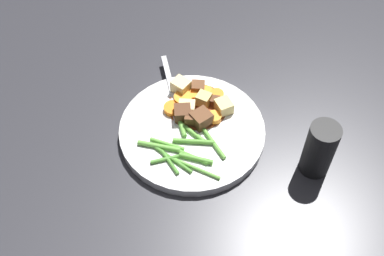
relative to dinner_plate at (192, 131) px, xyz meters
name	(u,v)px	position (x,y,z in m)	size (l,w,h in m)	color
ground_plane	(192,134)	(0.00, 0.00, -0.01)	(3.00, 3.00, 0.00)	#2D2D33
dinner_plate	(192,131)	(0.00, 0.00, 0.00)	(0.26, 0.26, 0.02)	white
stew_sauce	(198,106)	(0.05, -0.01, 0.01)	(0.11, 0.11, 0.00)	brown
carrot_slice_0	(217,95)	(0.07, -0.05, 0.01)	(0.03, 0.03, 0.01)	orange
carrot_slice_1	(173,109)	(0.04, 0.03, 0.01)	(0.03, 0.03, 0.01)	orange
carrot_slice_2	(214,118)	(0.01, -0.04, 0.02)	(0.03, 0.03, 0.01)	orange
carrot_slice_3	(206,93)	(0.08, -0.03, 0.01)	(0.03, 0.03, 0.01)	orange
carrot_slice_4	(192,94)	(0.08, -0.01, 0.01)	(0.03, 0.03, 0.01)	orange
carrot_slice_5	(183,99)	(0.06, 0.01, 0.02)	(0.03, 0.03, 0.01)	orange
potato_chunk_0	(181,87)	(0.09, 0.01, 0.02)	(0.03, 0.03, 0.03)	#EAD68C
potato_chunk_1	(187,108)	(0.04, 0.01, 0.02)	(0.03, 0.02, 0.02)	#EAD68C
potato_chunk_2	(224,106)	(0.03, -0.06, 0.02)	(0.03, 0.03, 0.02)	#E5CC7A
potato_chunk_3	(204,100)	(0.05, -0.03, 0.02)	(0.02, 0.02, 0.03)	#DBBC6B
meat_chunk_0	(193,119)	(0.01, 0.00, 0.02)	(0.02, 0.02, 0.02)	brown
meat_chunk_1	(183,113)	(0.03, 0.01, 0.02)	(0.03, 0.03, 0.02)	#56331E
meat_chunk_2	(201,119)	(0.01, -0.02, 0.02)	(0.03, 0.03, 0.03)	brown
meat_chunk_3	(215,101)	(0.05, -0.05, 0.02)	(0.02, 0.02, 0.02)	#56331E
meat_chunk_4	(198,87)	(0.09, -0.02, 0.02)	(0.02, 0.02, 0.02)	brown
green_bean_0	(169,158)	(-0.06, 0.05, 0.01)	(0.01, 0.01, 0.06)	#4C8E33
green_bean_1	(170,162)	(-0.07, 0.04, 0.01)	(0.01, 0.01, 0.05)	#4C8E33
green_bean_2	(191,133)	(-0.01, 0.00, 0.01)	(0.01, 0.01, 0.05)	#66AD42
green_bean_3	(159,146)	(-0.04, 0.06, 0.01)	(0.01, 0.01, 0.07)	#66AD42
green_bean_4	(196,169)	(-0.09, 0.00, 0.01)	(0.01, 0.01, 0.08)	#66AD42
green_bean_5	(167,144)	(-0.03, 0.05, 0.01)	(0.01, 0.01, 0.06)	#66AD42
green_bean_6	(173,159)	(-0.07, 0.04, 0.01)	(0.01, 0.01, 0.08)	#4C8E33
green_bean_7	(191,156)	(-0.06, 0.01, 0.01)	(0.01, 0.01, 0.06)	#599E38
green_bean_8	(212,141)	(-0.03, -0.03, 0.01)	(0.01, 0.01, 0.08)	#66AD42
green_bean_9	(194,159)	(-0.07, 0.00, 0.01)	(0.01, 0.01, 0.06)	#599E38
green_bean_10	(195,141)	(-0.03, 0.00, 0.01)	(0.01, 0.01, 0.07)	#599E38
green_bean_11	(181,125)	(0.01, 0.02, 0.01)	(0.01, 0.01, 0.05)	#66AD42
fork	(172,91)	(0.09, 0.03, 0.01)	(0.18, 0.04, 0.00)	silver
pepper_mill	(319,149)	(-0.09, -0.20, 0.04)	(0.05, 0.05, 0.11)	black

